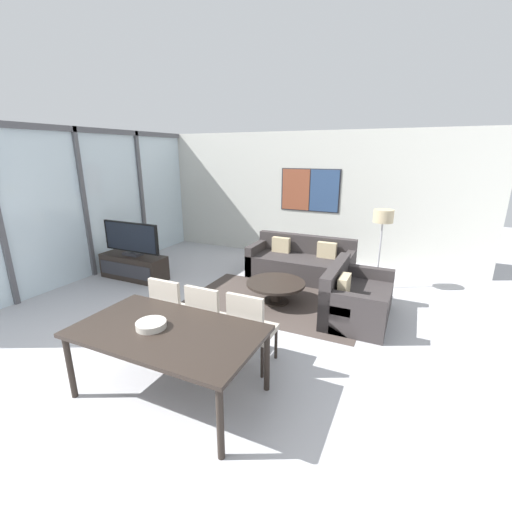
% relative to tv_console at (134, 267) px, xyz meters
% --- Properties ---
extents(ground_plane, '(24.00, 24.00, 0.00)m').
position_rel_tv_console_xyz_m(ground_plane, '(2.44, -3.22, -0.23)').
color(ground_plane, '#B2B2B7').
extents(wall_back, '(7.71, 0.09, 2.80)m').
position_rel_tv_console_xyz_m(wall_back, '(2.45, 2.82, 1.17)').
color(wall_back, silver).
rests_on(wall_back, ground_plane).
extents(window_wall_left, '(0.07, 6.04, 2.80)m').
position_rel_tv_console_xyz_m(window_wall_left, '(-0.90, -0.20, 1.30)').
color(window_wall_left, silver).
rests_on(window_wall_left, ground_plane).
extents(area_rug, '(2.81, 1.69, 0.01)m').
position_rel_tv_console_xyz_m(area_rug, '(2.90, 0.13, -0.23)').
color(area_rug, '#473D38').
rests_on(area_rug, ground_plane).
extents(tv_console, '(1.33, 0.47, 0.47)m').
position_rel_tv_console_xyz_m(tv_console, '(0.00, 0.00, 0.00)').
color(tv_console, black).
rests_on(tv_console, ground_plane).
extents(television, '(1.28, 0.20, 0.64)m').
position_rel_tv_console_xyz_m(television, '(0.00, 0.00, 0.56)').
color(television, '#2D2D33').
rests_on(television, tv_console).
extents(sofa_main, '(1.97, 0.86, 0.78)m').
position_rel_tv_console_xyz_m(sofa_main, '(2.90, 1.47, 0.03)').
color(sofa_main, '#383333').
rests_on(sofa_main, ground_plane).
extents(sofa_side, '(0.86, 1.37, 0.78)m').
position_rel_tv_console_xyz_m(sofa_side, '(4.13, 0.14, 0.03)').
color(sofa_side, '#383333').
rests_on(sofa_side, ground_plane).
extents(coffee_table, '(0.95, 0.95, 0.35)m').
position_rel_tv_console_xyz_m(coffee_table, '(2.90, 0.13, 0.03)').
color(coffee_table, black).
rests_on(coffee_table, ground_plane).
extents(dining_table, '(1.82, 1.04, 0.72)m').
position_rel_tv_console_xyz_m(dining_table, '(2.77, -2.38, 0.42)').
color(dining_table, black).
rests_on(dining_table, ground_plane).
extents(dining_chair_left, '(0.46, 0.46, 0.93)m').
position_rel_tv_console_xyz_m(dining_chair_left, '(2.24, -1.65, 0.28)').
color(dining_chair_left, '#B2A899').
rests_on(dining_chair_left, ground_plane).
extents(dining_chair_centre, '(0.46, 0.46, 0.93)m').
position_rel_tv_console_xyz_m(dining_chair_centre, '(2.77, -1.66, 0.28)').
color(dining_chair_centre, '#B2A899').
rests_on(dining_chair_centre, ground_plane).
extents(dining_chair_right, '(0.46, 0.46, 0.93)m').
position_rel_tv_console_xyz_m(dining_chair_right, '(3.30, -1.64, 0.28)').
color(dining_chair_right, '#B2A899').
rests_on(dining_chair_right, ground_plane).
extents(fruit_bowl, '(0.29, 0.29, 0.06)m').
position_rel_tv_console_xyz_m(fruit_bowl, '(2.61, -2.41, 0.52)').
color(fruit_bowl, '#B7B2A8').
rests_on(fruit_bowl, dining_table).
extents(floor_lamp, '(0.34, 0.34, 1.42)m').
position_rel_tv_console_xyz_m(floor_lamp, '(4.32, 1.49, 0.96)').
color(floor_lamp, '#2D2D33').
rests_on(floor_lamp, ground_plane).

